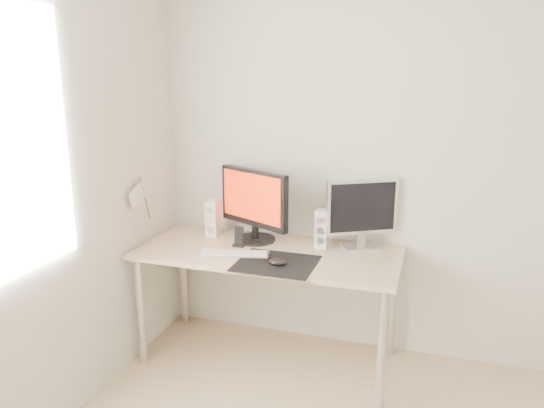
# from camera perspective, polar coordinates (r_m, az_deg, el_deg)

# --- Properties ---
(wall_back) EXTENTS (3.50, 0.00, 3.50)m
(wall_back) POSITION_cam_1_polar(r_m,az_deg,el_deg) (3.32, 17.10, 4.03)
(wall_back) COLOR silver
(wall_back) RESTS_ON ground
(mousepad) EXTENTS (0.45, 0.40, 0.00)m
(mousepad) POSITION_cam_1_polar(r_m,az_deg,el_deg) (3.05, 0.46, -6.39)
(mousepad) COLOR black
(mousepad) RESTS_ON desk
(mouse) EXTENTS (0.10, 0.06, 0.04)m
(mouse) POSITION_cam_1_polar(r_m,az_deg,el_deg) (3.01, 0.65, -6.26)
(mouse) COLOR black
(mouse) RESTS_ON mousepad
(desk) EXTENTS (1.60, 0.70, 0.73)m
(desk) POSITION_cam_1_polar(r_m,az_deg,el_deg) (3.28, -0.41, -6.32)
(desk) COLOR #D1B587
(desk) RESTS_ON ground
(main_monitor) EXTENTS (0.52, 0.35, 0.47)m
(main_monitor) POSITION_cam_1_polar(r_m,az_deg,el_deg) (3.36, -1.96, 0.14)
(main_monitor) COLOR black
(main_monitor) RESTS_ON desk
(second_monitor) EXTENTS (0.41, 0.26, 0.43)m
(second_monitor) POSITION_cam_1_polar(r_m,az_deg,el_deg) (3.28, 9.62, -0.68)
(second_monitor) COLOR silver
(second_monitor) RESTS_ON desk
(speaker_left) EXTENTS (0.08, 0.09, 0.24)m
(speaker_left) POSITION_cam_1_polar(r_m,az_deg,el_deg) (3.51, -6.37, -1.55)
(speaker_left) COLOR white
(speaker_left) RESTS_ON desk
(speaker_right) EXTENTS (0.08, 0.09, 0.24)m
(speaker_right) POSITION_cam_1_polar(r_m,az_deg,el_deg) (3.28, 5.39, -2.68)
(speaker_right) COLOR silver
(speaker_right) RESTS_ON desk
(keyboard) EXTENTS (0.44, 0.21, 0.02)m
(keyboard) POSITION_cam_1_polar(r_m,az_deg,el_deg) (3.19, -4.11, -5.35)
(keyboard) COLOR #ACACAE
(keyboard) RESTS_ON desk
(phone_dock) EXTENTS (0.07, 0.06, 0.13)m
(phone_dock) POSITION_cam_1_polar(r_m,az_deg,el_deg) (3.33, -3.57, -3.91)
(phone_dock) COLOR black
(phone_dock) RESTS_ON desk
(pennant) EXTENTS (0.01, 0.23, 0.29)m
(pennant) POSITION_cam_1_polar(r_m,az_deg,el_deg) (3.37, -14.06, 0.84)
(pennant) COLOR #A57F54
(pennant) RESTS_ON wall_left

